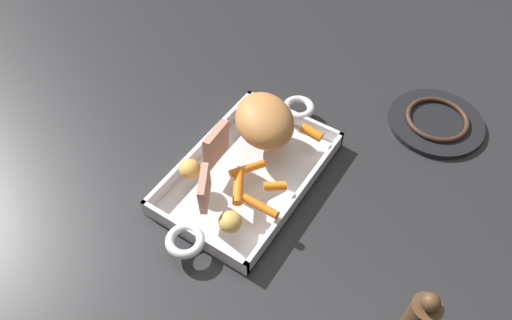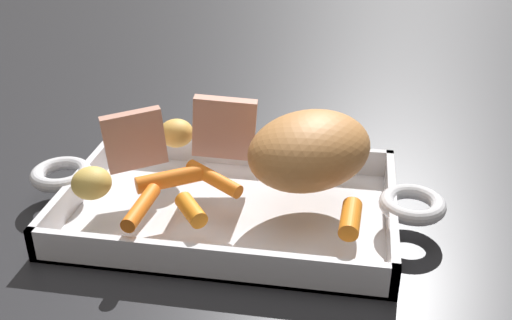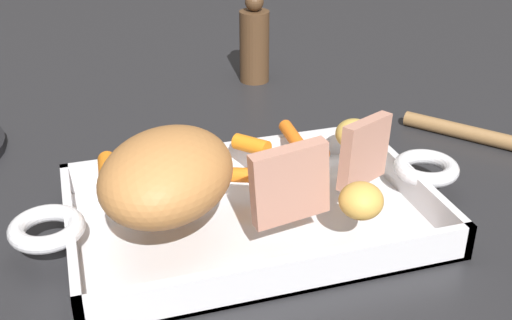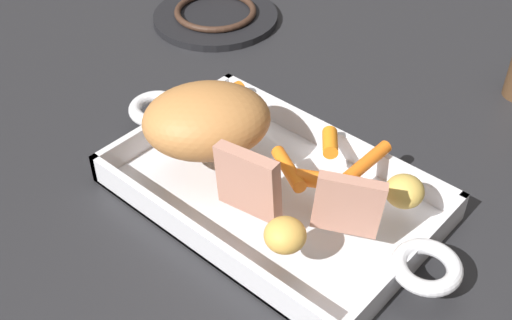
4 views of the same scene
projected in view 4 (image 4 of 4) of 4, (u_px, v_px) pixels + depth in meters
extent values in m
plane|color=#232326|center=(272.00, 199.00, 0.74)|extent=(2.35, 2.35, 0.00)
cube|color=silver|center=(272.00, 196.00, 0.74)|extent=(0.36, 0.23, 0.01)
cube|color=silver|center=(202.00, 243.00, 0.66)|extent=(0.36, 0.01, 0.04)
cube|color=silver|center=(332.00, 140.00, 0.79)|extent=(0.36, 0.01, 0.04)
cube|color=silver|center=(168.00, 125.00, 0.82)|extent=(0.01, 0.23, 0.04)
cube|color=silver|center=(406.00, 267.00, 0.64)|extent=(0.01, 0.23, 0.04)
torus|color=silver|center=(156.00, 109.00, 0.82)|extent=(0.07, 0.07, 0.02)
torus|color=silver|center=(427.00, 267.00, 0.62)|extent=(0.07, 0.07, 0.02)
ellipsoid|color=#B5763E|center=(207.00, 120.00, 0.72)|extent=(0.18, 0.18, 0.08)
cube|color=tan|center=(348.00, 205.00, 0.63)|extent=(0.07, 0.05, 0.07)
cube|color=tan|center=(248.00, 182.00, 0.65)|extent=(0.08, 0.02, 0.08)
cylinder|color=orange|center=(329.00, 181.00, 0.69)|extent=(0.07, 0.05, 0.02)
cylinder|color=orange|center=(367.00, 162.00, 0.71)|extent=(0.02, 0.07, 0.02)
cylinder|color=orange|center=(330.00, 142.00, 0.74)|extent=(0.04, 0.04, 0.02)
cylinder|color=orange|center=(227.00, 94.00, 0.81)|extent=(0.02, 0.05, 0.02)
cylinder|color=orange|center=(288.00, 169.00, 0.71)|extent=(0.07, 0.05, 0.02)
ellipsoid|color=gold|center=(285.00, 235.00, 0.62)|extent=(0.06, 0.06, 0.03)
ellipsoid|color=gold|center=(404.00, 191.00, 0.67)|extent=(0.04, 0.04, 0.03)
cylinder|color=black|center=(216.00, 17.00, 1.06)|extent=(0.20, 0.20, 0.01)
torus|color=#382319|center=(215.00, 11.00, 1.05)|extent=(0.13, 0.13, 0.01)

